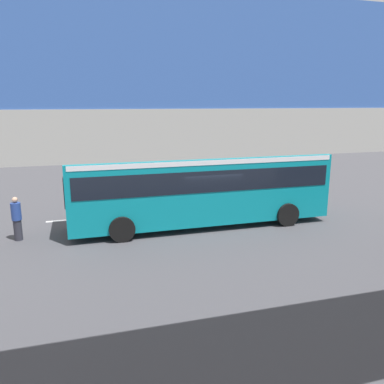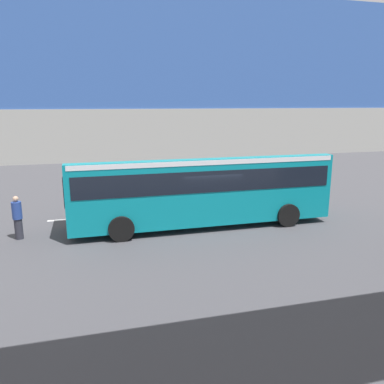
# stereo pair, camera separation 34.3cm
# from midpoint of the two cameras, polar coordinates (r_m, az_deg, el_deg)

# --- Properties ---
(ground) EXTENTS (80.00, 80.00, 0.00)m
(ground) POSITION_cam_midpoint_polar(r_m,az_deg,el_deg) (17.64, 1.44, -4.88)
(ground) COLOR #424247
(city_bus) EXTENTS (11.54, 2.85, 3.15)m
(city_bus) POSITION_cam_midpoint_polar(r_m,az_deg,el_deg) (17.26, 0.72, 1.20)
(city_bus) COLOR #0C8493
(city_bus) RESTS_ON ground
(pedestrian) EXTENTS (0.38, 0.38, 1.79)m
(pedestrian) POSITION_cam_midpoint_polar(r_m,az_deg,el_deg) (17.08, -24.90, -3.62)
(pedestrian) COLOR #2D2D38
(pedestrian) RESTS_ON ground
(traffic_sign) EXTENTS (0.08, 0.60, 2.80)m
(traffic_sign) POSITION_cam_midpoint_polar(r_m,az_deg,el_deg) (19.62, -7.00, 2.57)
(traffic_sign) COLOR slate
(traffic_sign) RESTS_ON ground
(lane_dash_leftmost) EXTENTS (2.00, 0.20, 0.01)m
(lane_dash_leftmost) POSITION_cam_midpoint_polar(r_m,az_deg,el_deg) (22.25, 14.32, -1.47)
(lane_dash_leftmost) COLOR silver
(lane_dash_leftmost) RESTS_ON ground
(lane_dash_left) EXTENTS (2.00, 0.20, 0.01)m
(lane_dash_left) POSITION_cam_midpoint_polar(r_m,az_deg,el_deg) (20.55, 4.64, -2.30)
(lane_dash_left) COLOR silver
(lane_dash_left) RESTS_ON ground
(lane_dash_centre) EXTENTS (2.00, 0.20, 0.01)m
(lane_dash_centre) POSITION_cam_midpoint_polar(r_m,az_deg,el_deg) (19.53, -6.42, -3.16)
(lane_dash_centre) COLOR silver
(lane_dash_centre) RESTS_ON ground
(lane_dash_right) EXTENTS (2.00, 0.20, 0.01)m
(lane_dash_right) POSITION_cam_midpoint_polar(r_m,az_deg,el_deg) (19.30, -18.23, -3.95)
(lane_dash_right) COLOR silver
(lane_dash_right) RESTS_ON ground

